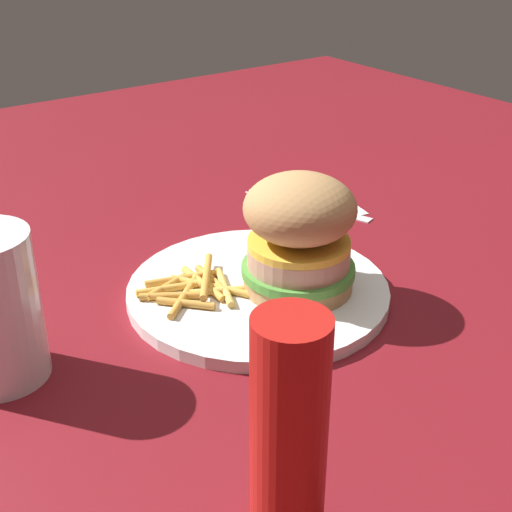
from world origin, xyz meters
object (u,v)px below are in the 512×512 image
object	(u,v)px
fries_pile	(196,287)
napkin	(307,204)
fork	(306,202)
ketchup_bottle	(289,436)
sandwich	(299,233)
plate	(256,289)

from	to	relation	value
fries_pile	napkin	size ratio (longest dim) A/B	0.85
fork	ketchup_bottle	bearing A→B (deg)	49.10
fries_pile	fork	world-z (taller)	fries_pile
sandwich	ketchup_bottle	world-z (taller)	ketchup_bottle
fries_pile	ketchup_bottle	size ratio (longest dim) A/B	0.61
napkin	ketchup_bottle	world-z (taller)	ketchup_bottle
plate	fries_pile	distance (m)	0.06
napkin	plate	bearing A→B (deg)	37.90
fries_pile	plate	bearing A→B (deg)	157.27
sandwich	fries_pile	xyz separation A→B (m)	(0.08, -0.05, -0.05)
napkin	ketchup_bottle	bearing A→B (deg)	48.94
plate	fork	world-z (taller)	plate
plate	ketchup_bottle	distance (m)	0.29
fries_pile	sandwich	bearing A→B (deg)	148.36
fries_pile	napkin	distance (m)	0.26
plate	sandwich	distance (m)	0.07
fork	ketchup_bottle	xyz separation A→B (m)	(0.33, 0.38, 0.07)
fork	ketchup_bottle	world-z (taller)	ketchup_bottle
ketchup_bottle	napkin	bearing A→B (deg)	-131.06
plate	ketchup_bottle	size ratio (longest dim) A/B	1.63
sandwich	ketchup_bottle	xyz separation A→B (m)	(0.18, 0.21, 0.01)
napkin	fork	size ratio (longest dim) A/B	0.65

